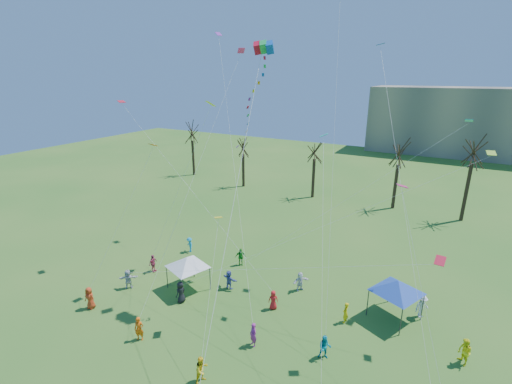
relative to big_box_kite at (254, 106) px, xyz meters
The scene contains 6 objects.
bare_tree_row 29.36m from the big_box_kite, 75.73° to the left, with size 69.96×6.93×11.65m.
big_box_kite is the anchor object (origin of this frame).
canopy_tent_white 14.27m from the big_box_kite, 163.27° to the right, with size 3.85×3.85×3.07m.
canopy_tent_blue 16.91m from the big_box_kite, 14.82° to the left, with size 3.94×3.94×3.25m.
festival_crowd 15.06m from the big_box_kite, 51.13° to the right, with size 26.97×14.60×1.85m.
small_kites_aloft 3.07m from the big_box_kite, 64.63° to the left, with size 29.20×17.80×32.90m.
Camera 1 is at (10.16, -12.80, 17.73)m, focal length 25.00 mm.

